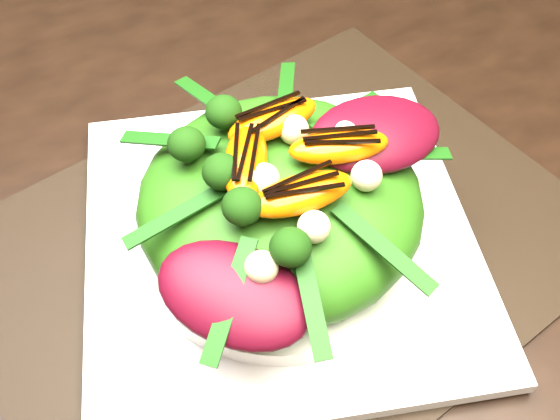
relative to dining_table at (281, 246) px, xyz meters
name	(u,v)px	position (x,y,z in m)	size (l,w,h in m)	color
dining_table	(281,246)	(0.00, 0.00, 0.00)	(1.60, 0.90, 0.75)	black
placemat	(280,245)	(-0.01, -0.01, 0.02)	(0.45, 0.34, 0.00)	black
plate_base	(280,239)	(-0.01, -0.01, 0.03)	(0.29, 0.29, 0.01)	white
salad_bowl	(280,229)	(-0.01, -0.01, 0.04)	(0.22, 0.22, 0.02)	white
lettuce_mound	(280,201)	(-0.01, -0.01, 0.08)	(0.21, 0.21, 0.08)	#2B6112
radicchio_leaf	(376,134)	(0.07, -0.01, 0.11)	(0.10, 0.06, 0.02)	#400612
orange_segment	(244,156)	(-0.03, 0.00, 0.12)	(0.07, 0.03, 0.02)	#D24F03
broccoli_floret	(195,134)	(-0.05, 0.03, 0.13)	(0.04, 0.04, 0.04)	black
macadamia_nut	(361,203)	(0.03, -0.06, 0.12)	(0.02, 0.02, 0.02)	beige
balsamic_drizzle	(244,145)	(-0.03, 0.00, 0.13)	(0.05, 0.00, 0.00)	black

